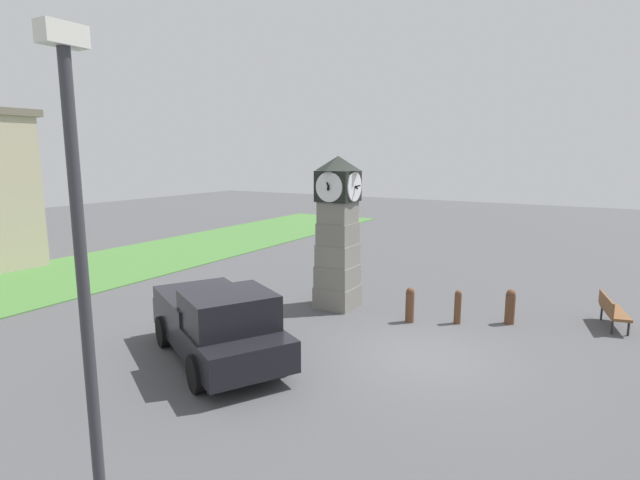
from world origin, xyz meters
TOP-DOWN VIEW (x-y plane):
  - ground_plane at (0.00, 0.00)m, footprint 83.31×83.31m
  - clock_tower at (2.54, 3.73)m, footprint 1.43×1.55m
  - bollard_near_tower at (3.64, -1.41)m, footprint 0.28×0.28m
  - bollard_mid_row at (2.88, -0.09)m, footprint 0.20×0.20m
  - bollard_far_row at (2.29, 1.16)m, footprint 0.25×0.25m
  - pickup_truck at (-2.62, 4.22)m, footprint 4.11×5.21m
  - bench at (4.81, -3.99)m, footprint 1.68×0.87m
  - street_lamp_near_road at (-7.82, 1.49)m, footprint 0.50×0.24m
  - grass_verge_far at (-1.45, 15.27)m, footprint 49.98×6.83m

SIDE VIEW (x-z plane):
  - ground_plane at x=0.00m, z-range 0.00..0.00m
  - grass_verge_far at x=-1.45m, z-range 0.00..0.04m
  - bollard_mid_row at x=2.88m, z-range 0.01..1.02m
  - bollard_near_tower at x=3.64m, z-range 0.01..1.04m
  - bench at x=4.81m, z-range 0.07..0.97m
  - bollard_far_row at x=2.29m, z-range 0.01..1.06m
  - pickup_truck at x=-2.62m, z-range 0.00..1.85m
  - clock_tower at x=2.54m, z-range -0.01..4.85m
  - street_lamp_near_road at x=-7.82m, z-range 0.49..6.79m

